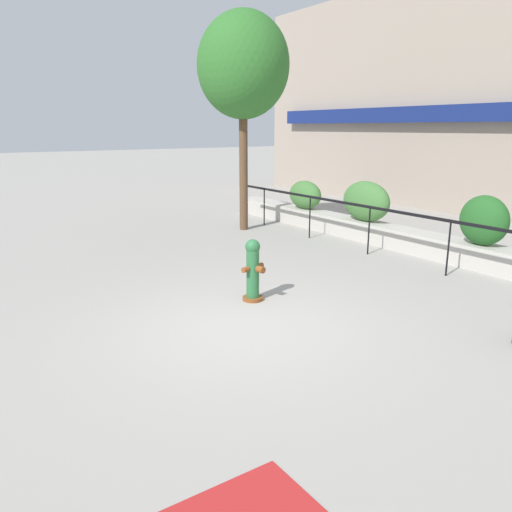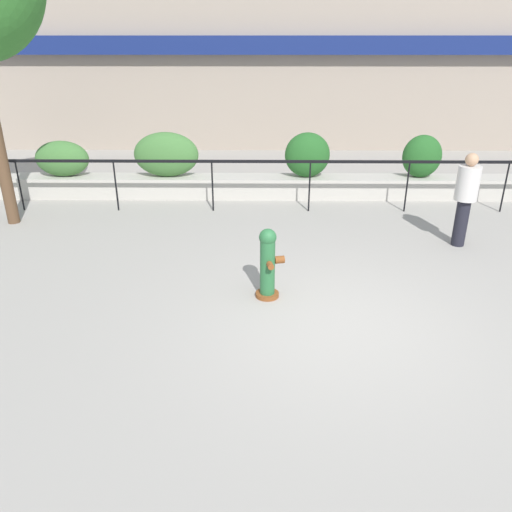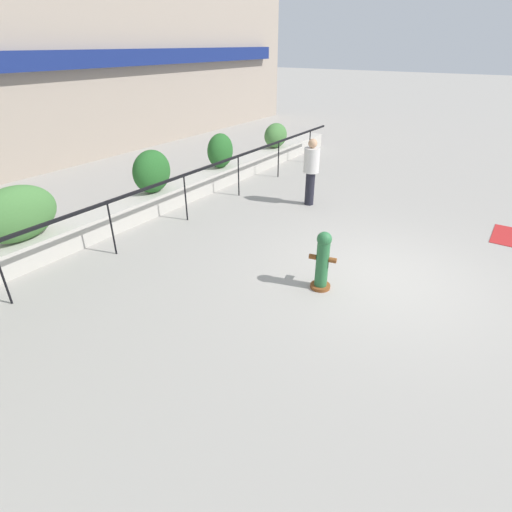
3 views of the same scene
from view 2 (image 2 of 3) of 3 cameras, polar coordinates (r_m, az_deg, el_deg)
name	(u,v)px [view 2 (image 2 of 3)]	position (r m, az deg, el deg)	size (l,w,h in m)	color
ground_plane	(339,326)	(6.89, 9.48, -7.94)	(120.00, 120.00, 0.00)	#9E9991
building_facade	(295,24)	(17.81, 4.49, 24.94)	(30.00, 1.36, 8.00)	gray
planter_wall_low	(305,187)	(12.30, 5.62, 7.88)	(18.00, 0.70, 0.50)	#B7B2A8
fence_railing_segment	(310,166)	(11.04, 6.23, 10.16)	(15.00, 0.05, 1.15)	black
hedge_bush_0	(62,159)	(13.00, -21.28, 10.33)	(1.28, 0.67, 0.85)	#427538
hedge_bush_1	(166,155)	(12.28, -10.22, 11.34)	(1.54, 0.68, 1.05)	#427538
hedge_bush_2	(307,155)	(12.11, 5.88, 11.42)	(1.06, 0.70, 1.05)	#235B23
hedge_bush_3	(422,156)	(12.65, 18.45, 10.76)	(0.92, 0.64, 1.00)	#235B23
fire_hydrant	(268,263)	(7.29, 1.36, -0.79)	(0.47, 0.48, 1.08)	brown
pedestrian	(466,194)	(9.81, 22.86, 6.53)	(0.52, 0.52, 1.73)	black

